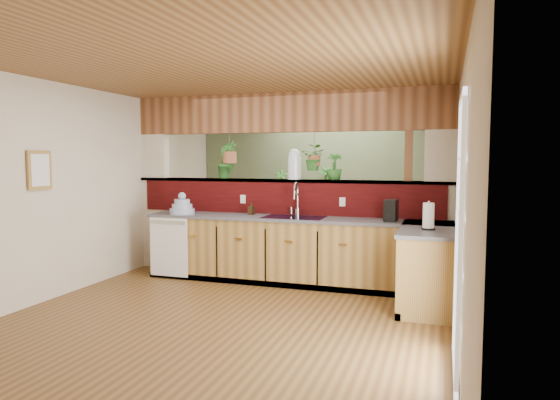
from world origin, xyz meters
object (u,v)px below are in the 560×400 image
(faucet, at_px, (296,198))
(glass_jar, at_px, (294,164))
(shelving_console, at_px, (307,224))
(coffee_maker, at_px, (391,211))
(paper_towel, at_px, (428,217))
(dish_stack, at_px, (182,207))
(soap_dispenser, at_px, (251,208))

(faucet, bearing_deg, glass_jar, 113.41)
(glass_jar, relative_size, shelving_console, 0.27)
(coffee_maker, relative_size, paper_towel, 0.86)
(faucet, bearing_deg, paper_towel, -24.93)
(glass_jar, bearing_deg, dish_stack, -161.80)
(faucet, height_order, dish_stack, faucet)
(dish_stack, bearing_deg, coffee_maker, 1.68)
(paper_towel, distance_m, glass_jar, 2.20)
(glass_jar, bearing_deg, soap_dispenser, -154.27)
(glass_jar, xyz_separation_m, shelving_console, (-0.33, 1.90, -1.10))
(soap_dispenser, bearing_deg, glass_jar, 25.73)
(dish_stack, bearing_deg, faucet, 9.80)
(dish_stack, distance_m, shelving_console, 2.72)
(faucet, height_order, glass_jar, glass_jar)
(coffee_maker, distance_m, shelving_console, 2.93)
(dish_stack, relative_size, paper_towel, 1.11)
(faucet, xyz_separation_m, dish_stack, (-1.60, -0.28, -0.15))
(dish_stack, xyz_separation_m, paper_towel, (3.36, -0.54, 0.05))
(soap_dispenser, height_order, glass_jar, glass_jar)
(coffee_maker, distance_m, glass_jar, 1.56)
(coffee_maker, relative_size, glass_jar, 0.64)
(soap_dispenser, bearing_deg, shelving_console, 84.27)
(soap_dispenser, relative_size, coffee_maker, 0.63)
(glass_jar, distance_m, shelving_console, 2.22)
(faucet, relative_size, soap_dispenser, 2.69)
(soap_dispenser, distance_m, coffee_maker, 1.94)
(glass_jar, bearing_deg, paper_towel, -29.22)
(shelving_console, bearing_deg, faucet, -83.21)
(glass_jar, bearing_deg, faucet, -66.59)
(faucet, relative_size, glass_jar, 1.09)
(coffee_maker, bearing_deg, glass_jar, 168.63)
(faucet, relative_size, dish_stack, 1.32)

